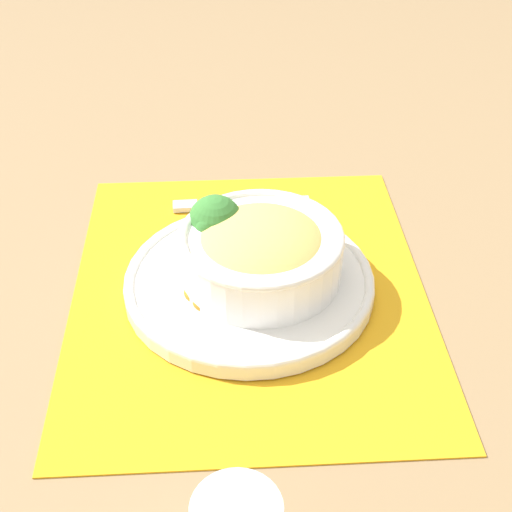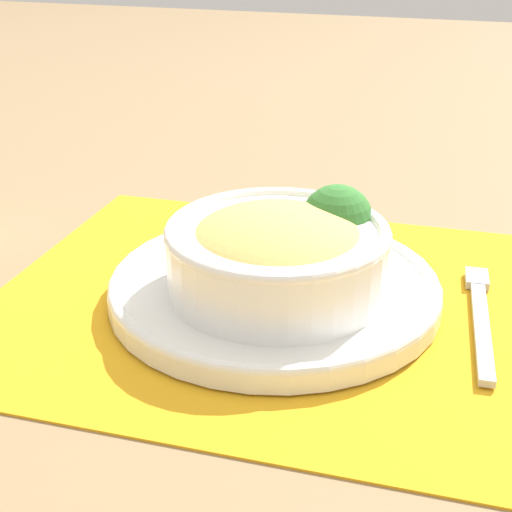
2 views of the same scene
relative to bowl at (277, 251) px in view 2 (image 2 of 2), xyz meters
The scene contains 9 objects.
ground_plane 0.06m from the bowl, 115.95° to the left, with size 4.00×4.00×0.00m, color #8C704C.
placemat 0.05m from the bowl, 115.95° to the left, with size 0.51×0.44×0.00m.
plate 0.04m from the bowl, 115.95° to the left, with size 0.28×0.28×0.02m.
bowl is the anchor object (origin of this frame).
broccoli_floret 0.07m from the bowl, 55.38° to the left, with size 0.06×0.06×0.08m.
carrot_slice_near 0.08m from the bowl, 116.95° to the left, with size 0.05×0.05×0.01m.
carrot_slice_middle 0.08m from the bowl, 131.23° to the left, with size 0.05×0.05×0.01m.
carrot_slice_far 0.07m from the bowl, 145.70° to the left, with size 0.05×0.05×0.01m.
fork 0.18m from the bowl, 15.86° to the left, with size 0.04×0.18×0.01m.
Camera 2 is at (0.17, -0.52, 0.30)m, focal length 50.00 mm.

